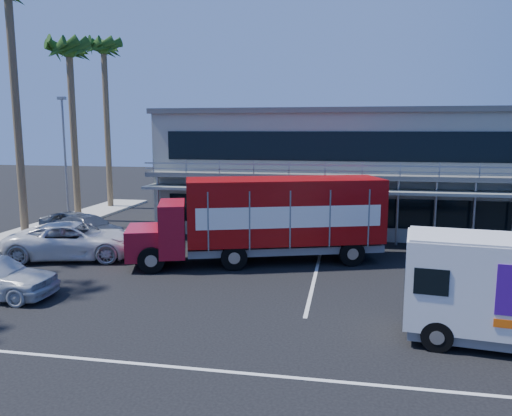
# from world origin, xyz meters

# --- Properties ---
(ground) EXTENTS (120.00, 120.00, 0.00)m
(ground) POSITION_xyz_m (0.00, 0.00, 0.00)
(ground) COLOR black
(ground) RESTS_ON ground
(building) EXTENTS (22.40, 12.00, 7.30)m
(building) POSITION_xyz_m (3.00, 14.94, 3.66)
(building) COLOR gray
(building) RESTS_ON ground
(curb_strip) EXTENTS (3.00, 32.00, 0.16)m
(curb_strip) POSITION_xyz_m (-15.00, 6.00, 0.08)
(curb_strip) COLOR #A5A399
(curb_strip) RESTS_ON ground
(palm_d) EXTENTS (2.80, 2.80, 14.75)m
(palm_d) POSITION_xyz_m (-15.20, 8.00, 12.80)
(palm_d) COLOR brown
(palm_d) RESTS_ON ground
(palm_e) EXTENTS (2.80, 2.80, 12.25)m
(palm_e) POSITION_xyz_m (-14.70, 13.00, 10.57)
(palm_e) COLOR brown
(palm_e) RESTS_ON ground
(palm_f) EXTENTS (2.80, 2.80, 13.25)m
(palm_f) POSITION_xyz_m (-15.10, 18.50, 11.47)
(palm_f) COLOR brown
(palm_f) RESTS_ON ground
(light_pole_far) EXTENTS (0.50, 0.25, 8.09)m
(light_pole_far) POSITION_xyz_m (-14.20, 11.00, 4.50)
(light_pole_far) COLOR gray
(light_pole_far) RESTS_ON ground
(red_truck) EXTENTS (11.80, 6.12, 3.89)m
(red_truck) POSITION_xyz_m (-0.37, 4.75, 2.14)
(red_truck) COLOR maroon
(red_truck) RESTS_ON ground
(parked_car_c) EXTENTS (6.69, 4.25, 1.72)m
(parked_car_c) POSITION_xyz_m (-9.50, 3.75, 0.86)
(parked_car_c) COLOR silver
(parked_car_c) RESTS_ON ground
(parked_car_d) EXTENTS (5.10, 3.40, 1.37)m
(parked_car_d) POSITION_xyz_m (-10.94, 7.60, 0.69)
(parked_car_d) COLOR #333944
(parked_car_d) RESTS_ON ground
(parked_car_e) EXTENTS (4.07, 1.69, 1.38)m
(parked_car_e) POSITION_xyz_m (-12.50, 8.84, 0.69)
(parked_car_e) COLOR slate
(parked_car_e) RESTS_ON ground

